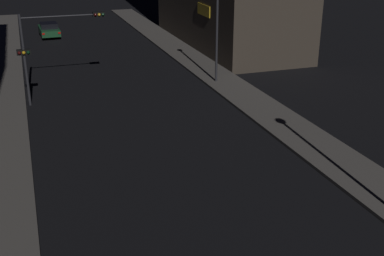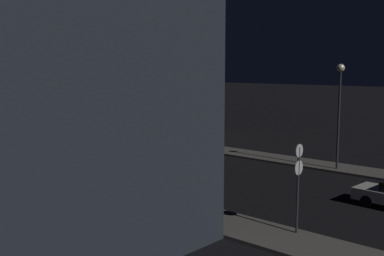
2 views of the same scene
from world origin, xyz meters
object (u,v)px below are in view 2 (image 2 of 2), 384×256
object	(u,v)px
traffic_light_left_kerb	(43,130)
street_lamp_near_block	(340,95)
sign_pole_left	(298,179)
street_lamp_far_block	(158,89)
traffic_light_overhead	(49,110)

from	to	relation	value
traffic_light_left_kerb	street_lamp_near_block	xyz separation A→B (m)	(12.43, -17.10, 2.69)
sign_pole_left	street_lamp_near_block	world-z (taller)	street_lamp_near_block
sign_pole_left	street_lamp_near_block	xyz separation A→B (m)	(13.15, 4.37, 2.77)
traffic_light_left_kerb	street_lamp_far_block	distance (m)	12.73
sign_pole_left	street_lamp_far_block	world-z (taller)	street_lamp_far_block
traffic_light_left_kerb	street_lamp_near_block	bearing A→B (deg)	-54.00
traffic_light_overhead	street_lamp_near_block	distance (m)	22.35
sign_pole_left	street_lamp_near_block	distance (m)	14.13
traffic_light_overhead	sign_pole_left	world-z (taller)	traffic_light_overhead
street_lamp_near_block	street_lamp_far_block	world-z (taller)	street_lamp_far_block
traffic_light_overhead	street_lamp_near_block	world-z (taller)	street_lamp_near_block
street_lamp_far_block	sign_pole_left	bearing A→B (deg)	-120.74
traffic_light_overhead	sign_pole_left	distance (m)	24.37
street_lamp_far_block	traffic_light_overhead	bearing A→B (deg)	169.00
street_lamp_near_block	sign_pole_left	bearing A→B (deg)	-161.62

